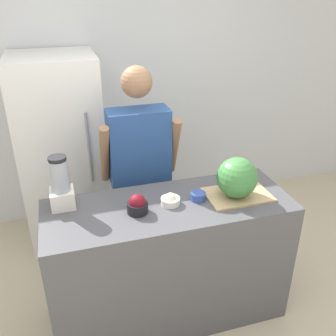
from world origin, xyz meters
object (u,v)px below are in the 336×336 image
object	(u,v)px
person	(140,175)
bowl_small_blue	(198,196)
watermelon	(237,178)
bowl_cherries	(137,205)
refrigerator	(63,153)
blender	(61,185)
bowl_cream	(170,200)

from	to	relation	value
person	bowl_small_blue	distance (m)	0.64
watermelon	bowl_cherries	distance (m)	0.67
refrigerator	bowl_small_blue	world-z (taller)	refrigerator
bowl_cherries	blender	size ratio (longest dim) A/B	0.38
person	watermelon	world-z (taller)	person
bowl_cream	bowl_small_blue	bearing A→B (deg)	-0.13
person	blender	xyz separation A→B (m)	(-0.59, -0.40, 0.22)
watermelon	bowl_cherries	world-z (taller)	watermelon
refrigerator	bowl_cream	distance (m)	1.39
person	bowl_cream	xyz separation A→B (m)	(0.08, -0.57, 0.09)
refrigerator	bowl_small_blue	xyz separation A→B (m)	(0.83, -1.23, 0.11)
person	bowl_cherries	distance (m)	0.63
person	blender	bearing A→B (deg)	-146.08
refrigerator	watermelon	xyz separation A→B (m)	(1.08, -1.28, 0.23)
bowl_cream	bowl_small_blue	distance (m)	0.19
blender	watermelon	bearing A→B (deg)	-10.85
person	bowl_cherries	size ratio (longest dim) A/B	12.97
bowl_small_blue	blender	size ratio (longest dim) A/B	0.29
watermelon	bowl_cream	world-z (taller)	watermelon
person	bowl_cherries	bearing A→B (deg)	-103.97
watermelon	bowl_cherries	bearing A→B (deg)	179.16
bowl_cherries	bowl_cream	size ratio (longest dim) A/B	1.06
bowl_small_blue	blender	xyz separation A→B (m)	(-0.86, 0.17, 0.13)
person	bowl_cream	world-z (taller)	person
bowl_cherries	bowl_small_blue	size ratio (longest dim) A/B	1.32
watermelon	person	bearing A→B (deg)	130.30
bowl_cherries	person	bearing A→B (deg)	76.03
watermelon	bowl_small_blue	bearing A→B (deg)	170.49
refrigerator	bowl_cherries	size ratio (longest dim) A/B	12.94
watermelon	blender	world-z (taller)	blender
person	bowl_cream	distance (m)	0.58
bowl_cherries	bowl_small_blue	world-z (taller)	bowl_cherries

